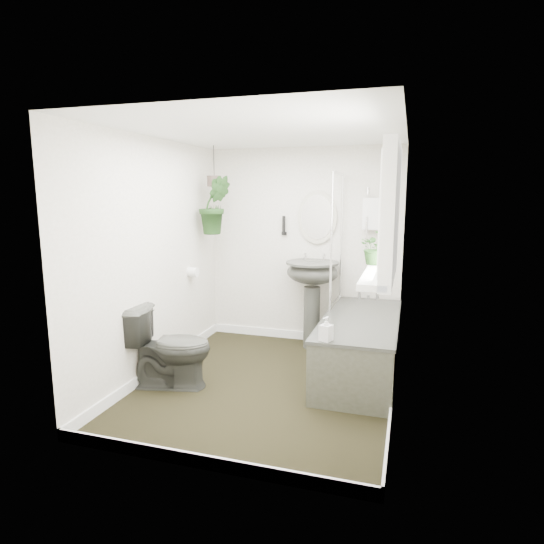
# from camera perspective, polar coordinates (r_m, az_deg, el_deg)

# --- Properties ---
(floor) EXTENTS (2.30, 2.80, 0.02)m
(floor) POSITION_cam_1_polar(r_m,az_deg,el_deg) (4.41, -0.59, -14.01)
(floor) COLOR black
(floor) RESTS_ON ground
(ceiling) EXTENTS (2.30, 2.80, 0.02)m
(ceiling) POSITION_cam_1_polar(r_m,az_deg,el_deg) (4.07, -0.65, 17.40)
(ceiling) COLOR white
(ceiling) RESTS_ON ground
(wall_back) EXTENTS (2.30, 0.02, 2.30)m
(wall_back) POSITION_cam_1_polar(r_m,az_deg,el_deg) (5.43, 3.89, 3.24)
(wall_back) COLOR silver
(wall_back) RESTS_ON ground
(wall_front) EXTENTS (2.30, 0.02, 2.30)m
(wall_front) POSITION_cam_1_polar(r_m,az_deg,el_deg) (2.80, -9.39, -3.27)
(wall_front) COLOR silver
(wall_front) RESTS_ON ground
(wall_left) EXTENTS (0.02, 2.80, 2.30)m
(wall_left) POSITION_cam_1_polar(r_m,az_deg,el_deg) (4.57, -14.64, 1.66)
(wall_left) COLOR silver
(wall_left) RESTS_ON ground
(wall_right) EXTENTS (0.02, 2.80, 2.30)m
(wall_right) POSITION_cam_1_polar(r_m,az_deg,el_deg) (3.90, 15.87, 0.22)
(wall_right) COLOR silver
(wall_right) RESTS_ON ground
(skirting) EXTENTS (2.30, 2.80, 0.10)m
(skirting) POSITION_cam_1_polar(r_m,az_deg,el_deg) (4.39, -0.59, -13.30)
(skirting) COLOR white
(skirting) RESTS_ON floor
(bathtub) EXTENTS (0.72, 1.72, 0.58)m
(bathtub) POSITION_cam_1_polar(r_m,az_deg,el_deg) (4.61, 10.98, -9.12)
(bathtub) COLOR #343631
(bathtub) RESTS_ON floor
(bath_screen) EXTENTS (0.04, 0.72, 1.40)m
(bath_screen) POSITION_cam_1_polar(r_m,az_deg,el_deg) (4.92, 8.14, 3.98)
(bath_screen) COLOR silver
(bath_screen) RESTS_ON bathtub
(shower_box) EXTENTS (0.20, 0.10, 0.35)m
(shower_box) POSITION_cam_1_polar(r_m,az_deg,el_deg) (5.21, 12.43, 7.16)
(shower_box) COLOR white
(shower_box) RESTS_ON wall_back
(oval_mirror) EXTENTS (0.46, 0.03, 0.62)m
(oval_mirror) POSITION_cam_1_polar(r_m,az_deg,el_deg) (5.33, 5.70, 6.86)
(oval_mirror) COLOR #B9B49E
(oval_mirror) RESTS_ON wall_back
(wall_sconce) EXTENTS (0.04, 0.04, 0.22)m
(wall_sconce) POSITION_cam_1_polar(r_m,az_deg,el_deg) (5.41, 1.48, 5.89)
(wall_sconce) COLOR black
(wall_sconce) RESTS_ON wall_back
(toilet_roll_holder) EXTENTS (0.11, 0.11, 0.11)m
(toilet_roll_holder) POSITION_cam_1_polar(r_m,az_deg,el_deg) (5.18, -9.91, -0.02)
(toilet_roll_holder) COLOR white
(toilet_roll_holder) RESTS_ON wall_left
(window_recess) EXTENTS (0.08, 1.00, 0.90)m
(window_recess) POSITION_cam_1_polar(r_m,az_deg,el_deg) (3.15, 14.72, 7.21)
(window_recess) COLOR white
(window_recess) RESTS_ON wall_right
(window_sill) EXTENTS (0.18, 1.00, 0.04)m
(window_sill) POSITION_cam_1_polar(r_m,az_deg,el_deg) (3.20, 13.14, -0.26)
(window_sill) COLOR white
(window_sill) RESTS_ON wall_right
(window_blinds) EXTENTS (0.01, 0.86, 0.76)m
(window_blinds) POSITION_cam_1_polar(r_m,az_deg,el_deg) (3.15, 13.90, 7.25)
(window_blinds) COLOR white
(window_blinds) RESTS_ON wall_right
(toilet) EXTENTS (0.82, 0.58, 0.76)m
(toilet) POSITION_cam_1_polar(r_m,az_deg,el_deg) (4.35, -12.66, -9.13)
(toilet) COLOR #343631
(toilet) RESTS_ON floor
(pedestal_sink) EXTENTS (0.71, 0.64, 1.02)m
(pedestal_sink) POSITION_cam_1_polar(r_m,az_deg,el_deg) (5.25, 5.02, -4.11)
(pedestal_sink) COLOR #343631
(pedestal_sink) RESTS_ON floor
(sill_plant) EXTENTS (0.28, 0.26, 0.26)m
(sill_plant) POSITION_cam_1_polar(r_m,az_deg,el_deg) (3.48, 12.83, 3.03)
(sill_plant) COLOR black
(sill_plant) RESTS_ON window_sill
(hanging_plant) EXTENTS (0.46, 0.44, 0.66)m
(hanging_plant) POSITION_cam_1_polar(r_m,az_deg,el_deg) (5.25, -7.19, 8.31)
(hanging_plant) COLOR black
(hanging_plant) RESTS_ON ceiling
(soap_bottle) EXTENTS (0.12, 0.12, 0.20)m
(soap_bottle) POSITION_cam_1_polar(r_m,az_deg,el_deg) (3.77, 6.81, -7.10)
(soap_bottle) COLOR #322C2C
(soap_bottle) RESTS_ON bathtub
(hanging_pot) EXTENTS (0.16, 0.16, 0.12)m
(hanging_pot) POSITION_cam_1_polar(r_m,az_deg,el_deg) (5.25, -7.26, 11.25)
(hanging_pot) COLOR #463831
(hanging_pot) RESTS_ON ceiling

